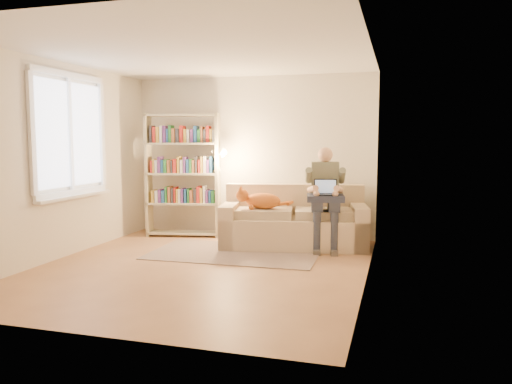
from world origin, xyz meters
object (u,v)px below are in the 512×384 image
(cat, at_px, (258,200))
(person, at_px, (325,192))
(sofa, at_px, (294,224))
(laptop, at_px, (325,191))
(bookshelf, at_px, (183,169))

(cat, bearing_deg, person, -1.31)
(sofa, height_order, person, person)
(laptop, bearing_deg, bookshelf, 158.83)
(person, height_order, laptop, person)
(sofa, distance_m, cat, 0.65)
(sofa, xyz_separation_m, cat, (-0.48, -0.23, 0.37))
(person, bearing_deg, sofa, 160.68)
(person, height_order, bookshelf, bookshelf)
(sofa, distance_m, laptop, 0.75)
(laptop, distance_m, bookshelf, 2.44)
(cat, relative_size, laptop, 2.13)
(cat, bearing_deg, laptop, -8.62)
(sofa, bearing_deg, cat, -165.28)
(sofa, xyz_separation_m, person, (0.47, -0.07, 0.51))
(cat, height_order, bookshelf, bookshelf)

